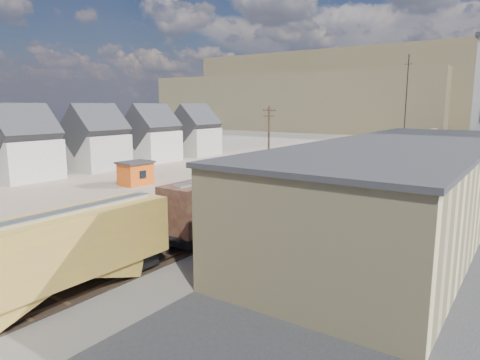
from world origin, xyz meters
The scene contains 11 objects.
ground centered at (0.00, 0.00, 0.00)m, with size 300.00×300.00×0.00m, color #6B6356.
ballast_bed centered at (0.00, 50.00, 0.03)m, with size 18.00×200.00×0.06m, color #4C4742.
dirt_yard centered at (-20.00, 40.00, 0.01)m, with size 24.00×180.00×0.03m, color #826C5A.
rail_tracks centered at (-0.55, 50.00, 0.11)m, with size 11.40×200.00×0.24m.
freight_train centered at (3.80, 38.23, 2.79)m, with size 3.00×119.74×4.46m.
warehouse centered at (14.98, 25.00, 3.65)m, with size 12.40×40.40×7.25m.
utility_pole_north centered at (-8.50, 42.00, 5.30)m, with size 2.20×0.32×10.00m.
radio_mast centered at (6.00, 60.00, 9.12)m, with size 1.20×0.16×18.00m.
townhouse_row centered at (-34.00, 25.00, 4.34)m, with size 8.15×68.16×10.47m.
hills_north centered at (0.17, 167.92, 14.10)m, with size 265.00×80.00×32.00m.
maintenance_shed centered at (-18.31, 25.16, 1.56)m, with size 3.47×4.36×3.06m.
Camera 1 is at (23.76, -11.74, 10.21)m, focal length 32.00 mm.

